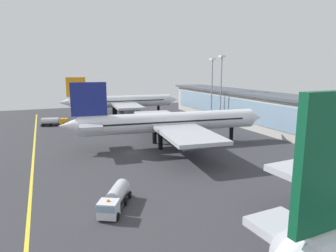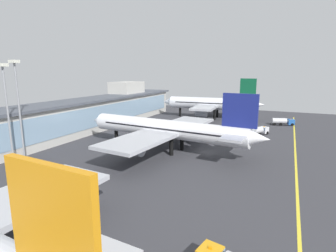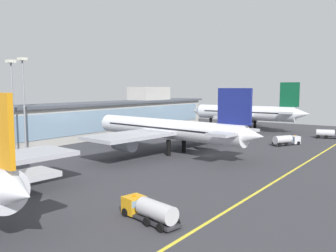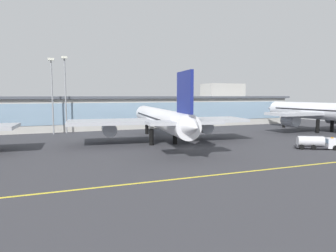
{
  "view_description": "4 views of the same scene",
  "coord_description": "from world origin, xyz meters",
  "px_view_note": "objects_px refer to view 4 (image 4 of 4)",
  "views": [
    {
      "loc": [
        67.53,
        -19.07,
        19.9
      ],
      "look_at": [
        -9.69,
        13.21,
        3.66
      ],
      "focal_mm": 32.15,
      "sensor_mm": 36.0,
      "label": 1
    },
    {
      "loc": [
        -67.92,
        -19.27,
        21.51
      ],
      "look_at": [
        6.87,
        14.45,
        4.9
      ],
      "focal_mm": 28.76,
      "sensor_mm": 36.0,
      "label": 2
    },
    {
      "loc": [
        -76.97,
        -43.38,
        16.77
      ],
      "look_at": [
        1.25,
        13.06,
        6.42
      ],
      "focal_mm": 38.6,
      "sensor_mm": 36.0,
      "label": 3
    },
    {
      "loc": [
        -27.85,
        -61.26,
        12.08
      ],
      "look_at": [
        -0.74,
        10.05,
        4.28
      ],
      "focal_mm": 32.17,
      "sensor_mm": 36.0,
      "label": 4
    }
  ],
  "objects_px": {
    "fuel_tanker_truck": "(318,142)",
    "apron_light_mast_west": "(52,85)",
    "airliner_near_right": "(160,119)",
    "apron_light_mast_centre": "(65,84)",
    "airliner_far_right": "(318,111)"
  },
  "relations": [
    {
      "from": "apron_light_mast_centre",
      "to": "airliner_far_right",
      "type": "bearing_deg",
      "value": -18.1
    },
    {
      "from": "airliner_near_right",
      "to": "apron_light_mast_west",
      "type": "bearing_deg",
      "value": 48.5
    },
    {
      "from": "apron_light_mast_west",
      "to": "apron_light_mast_centre",
      "type": "height_order",
      "value": "apron_light_mast_centre"
    },
    {
      "from": "airliner_far_right",
      "to": "apron_light_mast_west",
      "type": "height_order",
      "value": "apron_light_mast_west"
    },
    {
      "from": "airliner_near_right",
      "to": "fuel_tanker_truck",
      "type": "distance_m",
      "value": 37.23
    },
    {
      "from": "fuel_tanker_truck",
      "to": "airliner_near_right",
      "type": "bearing_deg",
      "value": 173.85
    },
    {
      "from": "fuel_tanker_truck",
      "to": "apron_light_mast_west",
      "type": "height_order",
      "value": "apron_light_mast_west"
    },
    {
      "from": "apron_light_mast_west",
      "to": "fuel_tanker_truck",
      "type": "bearing_deg",
      "value": -41.28
    },
    {
      "from": "fuel_tanker_truck",
      "to": "apron_light_mast_centre",
      "type": "relative_size",
      "value": 0.38
    },
    {
      "from": "fuel_tanker_truck",
      "to": "airliner_far_right",
      "type": "bearing_deg",
      "value": 71.99
    },
    {
      "from": "airliner_near_right",
      "to": "apron_light_mast_centre",
      "type": "distance_m",
      "value": 37.47
    },
    {
      "from": "apron_light_mast_west",
      "to": "apron_light_mast_centre",
      "type": "xyz_separation_m",
      "value": [
        3.93,
        1.38,
        0.48
      ]
    },
    {
      "from": "apron_light_mast_centre",
      "to": "apron_light_mast_west",
      "type": "bearing_deg",
      "value": -160.65
    },
    {
      "from": "airliner_near_right",
      "to": "apron_light_mast_centre",
      "type": "height_order",
      "value": "apron_light_mast_centre"
    },
    {
      "from": "fuel_tanker_truck",
      "to": "apron_light_mast_west",
      "type": "distance_m",
      "value": 75.43
    }
  ]
}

